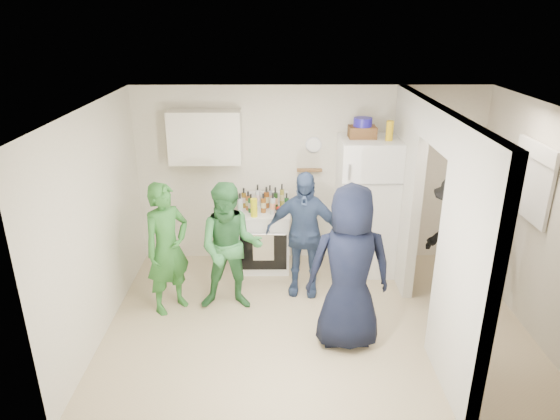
# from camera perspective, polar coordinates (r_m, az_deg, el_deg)

# --- Properties ---
(floor) EXTENTS (4.80, 4.80, 0.00)m
(floor) POSITION_cam_1_polar(r_m,az_deg,el_deg) (6.02, 4.10, -12.54)
(floor) COLOR tan
(floor) RESTS_ON ground
(wall_back) EXTENTS (4.80, 0.00, 4.80)m
(wall_back) POSITION_cam_1_polar(r_m,az_deg,el_deg) (7.01, 3.35, 3.92)
(wall_back) COLOR silver
(wall_back) RESTS_ON floor
(wall_front) EXTENTS (4.80, 0.00, 4.80)m
(wall_front) POSITION_cam_1_polar(r_m,az_deg,el_deg) (3.93, 6.46, -11.33)
(wall_front) COLOR silver
(wall_front) RESTS_ON floor
(wall_left) EXTENTS (0.00, 3.40, 3.40)m
(wall_left) POSITION_cam_1_polar(r_m,az_deg,el_deg) (5.74, -20.16, -1.52)
(wall_left) COLOR silver
(wall_left) RESTS_ON floor
(wall_right) EXTENTS (0.00, 3.40, 3.40)m
(wall_right) POSITION_cam_1_polar(r_m,az_deg,el_deg) (6.11, 27.48, -1.31)
(wall_right) COLOR silver
(wall_right) RESTS_ON floor
(ceiling) EXTENTS (4.80, 4.80, 0.00)m
(ceiling) POSITION_cam_1_polar(r_m,az_deg,el_deg) (5.07, 4.86, 11.57)
(ceiling) COLOR white
(ceiling) RESTS_ON wall_back
(partition_pier_back) EXTENTS (0.12, 1.20, 2.50)m
(partition_pier_back) POSITION_cam_1_polar(r_m,az_deg,el_deg) (6.64, 14.07, 2.26)
(partition_pier_back) COLOR silver
(partition_pier_back) RESTS_ON floor
(partition_pier_front) EXTENTS (0.12, 1.20, 2.50)m
(partition_pier_front) POSITION_cam_1_polar(r_m,az_deg,el_deg) (4.72, 20.35, -6.67)
(partition_pier_front) COLOR silver
(partition_pier_front) RESTS_ON floor
(partition_header) EXTENTS (0.12, 1.00, 0.40)m
(partition_header) POSITION_cam_1_polar(r_m,az_deg,el_deg) (5.35, 17.87, 8.97)
(partition_header) COLOR silver
(partition_header) RESTS_ON partition_pier_back
(stove) EXTENTS (0.72, 0.60, 0.86)m
(stove) POSITION_cam_1_polar(r_m,az_deg,el_deg) (6.99, -1.85, -3.32)
(stove) COLOR white
(stove) RESTS_ON floor
(upper_cabinet) EXTENTS (0.95, 0.34, 0.70)m
(upper_cabinet) POSITION_cam_1_polar(r_m,az_deg,el_deg) (6.73, -8.55, 8.26)
(upper_cabinet) COLOR silver
(upper_cabinet) RESTS_ON wall_back
(fridge) EXTENTS (0.77, 0.75, 1.87)m
(fridge) POSITION_cam_1_polar(r_m,az_deg,el_deg) (6.87, 9.76, 0.46)
(fridge) COLOR white
(fridge) RESTS_ON floor
(wicker_basket) EXTENTS (0.35, 0.25, 0.15)m
(wicker_basket) POSITION_cam_1_polar(r_m,az_deg,el_deg) (6.61, 9.37, 8.79)
(wicker_basket) COLOR brown
(wicker_basket) RESTS_ON fridge
(blue_bowl) EXTENTS (0.24, 0.24, 0.11)m
(blue_bowl) POSITION_cam_1_polar(r_m,az_deg,el_deg) (6.59, 9.44, 9.89)
(blue_bowl) COLOR #1E1698
(blue_bowl) RESTS_ON wicker_basket
(yellow_cup_stack_top) EXTENTS (0.09, 0.09, 0.25)m
(yellow_cup_stack_top) POSITION_cam_1_polar(r_m,az_deg,el_deg) (6.52, 12.42, 8.85)
(yellow_cup_stack_top) COLOR yellow
(yellow_cup_stack_top) RESTS_ON fridge
(wall_clock) EXTENTS (0.22, 0.02, 0.22)m
(wall_clock) POSITION_cam_1_polar(r_m,az_deg,el_deg) (6.88, 3.86, 7.44)
(wall_clock) COLOR white
(wall_clock) RESTS_ON wall_back
(spice_shelf) EXTENTS (0.35, 0.08, 0.03)m
(spice_shelf) POSITION_cam_1_polar(r_m,az_deg,el_deg) (6.94, 3.39, 4.58)
(spice_shelf) COLOR olive
(spice_shelf) RESTS_ON wall_back
(nook_window) EXTENTS (0.03, 0.70, 0.80)m
(nook_window) POSITION_cam_1_polar(r_m,az_deg,el_deg) (6.14, 27.14, 2.85)
(nook_window) COLOR black
(nook_window) RESTS_ON wall_right
(nook_window_frame) EXTENTS (0.04, 0.76, 0.86)m
(nook_window_frame) POSITION_cam_1_polar(r_m,az_deg,el_deg) (6.14, 27.02, 2.86)
(nook_window_frame) COLOR white
(nook_window_frame) RESTS_ON wall_right
(nook_valance) EXTENTS (0.04, 0.82, 0.18)m
(nook_valance) POSITION_cam_1_polar(r_m,az_deg,el_deg) (6.04, 27.36, 6.00)
(nook_valance) COLOR white
(nook_valance) RESTS_ON wall_right
(yellow_cup_stack_stove) EXTENTS (0.09, 0.09, 0.25)m
(yellow_cup_stack_stove) POSITION_cam_1_polar(r_m,az_deg,el_deg) (6.58, -2.99, 0.26)
(yellow_cup_stack_stove) COLOR yellow
(yellow_cup_stack_stove) RESTS_ON stove
(red_cup) EXTENTS (0.09, 0.09, 0.12)m
(red_cup) POSITION_cam_1_polar(r_m,az_deg,el_deg) (6.61, -0.03, -0.19)
(red_cup) COLOR #B3190B
(red_cup) RESTS_ON stove
(person_green_left) EXTENTS (0.69, 0.69, 1.61)m
(person_green_left) POSITION_cam_1_polar(r_m,az_deg,el_deg) (6.01, -12.75, -4.30)
(person_green_left) COLOR #2E732E
(person_green_left) RESTS_ON floor
(person_green_center) EXTENTS (0.78, 0.61, 1.59)m
(person_green_center) POSITION_cam_1_polar(r_m,az_deg,el_deg) (5.92, -5.69, -4.32)
(person_green_center) COLOR #3A8547
(person_green_center) RESTS_ON floor
(person_denim) EXTENTS (1.00, 0.55, 1.62)m
(person_denim) POSITION_cam_1_polar(r_m,az_deg,el_deg) (6.23, 2.67, -2.75)
(person_denim) COLOR navy
(person_denim) RESTS_ON floor
(person_navy) EXTENTS (0.90, 0.60, 1.81)m
(person_navy) POSITION_cam_1_polar(r_m,az_deg,el_deg) (5.26, 7.95, -6.62)
(person_navy) COLOR black
(person_navy) RESTS_ON floor
(person_nook) EXTENTS (0.82, 1.18, 1.67)m
(person_nook) POSITION_cam_1_polar(r_m,az_deg,el_deg) (6.24, 19.28, -3.72)
(person_nook) COLOR black
(person_nook) RESTS_ON floor
(bottle_a) EXTENTS (0.07, 0.07, 0.28)m
(bottle_a) POSITION_cam_1_polar(r_m,az_deg,el_deg) (6.90, -4.15, 1.40)
(bottle_a) COLOR brown
(bottle_a) RESTS_ON stove
(bottle_b) EXTENTS (0.07, 0.07, 0.26)m
(bottle_b) POSITION_cam_1_polar(r_m,az_deg,el_deg) (6.72, -3.35, 0.78)
(bottle_b) COLOR #1A4F22
(bottle_b) RESTS_ON stove
(bottle_c) EXTENTS (0.06, 0.06, 0.32)m
(bottle_c) POSITION_cam_1_polar(r_m,az_deg,el_deg) (6.91, -2.56, 1.66)
(bottle_c) COLOR #AFB6BE
(bottle_c) RESTS_ON stove
(bottle_d) EXTENTS (0.07, 0.07, 0.27)m
(bottle_d) POSITION_cam_1_polar(r_m,az_deg,el_deg) (6.71, -1.91, 0.80)
(bottle_d) COLOR brown
(bottle_d) RESTS_ON stove
(bottle_e) EXTENTS (0.06, 0.06, 0.30)m
(bottle_e) POSITION_cam_1_polar(r_m,az_deg,el_deg) (6.93, -1.16, 1.66)
(bottle_e) COLOR #9093A0
(bottle_e) RESTS_ON stove
(bottle_f) EXTENTS (0.07, 0.07, 0.32)m
(bottle_f) POSITION_cam_1_polar(r_m,az_deg,el_deg) (6.79, -0.53, 1.32)
(bottle_f) COLOR black
(bottle_f) RESTS_ON stove
(bottle_g) EXTENTS (0.06, 0.06, 0.33)m
(bottle_g) POSITION_cam_1_polar(r_m,az_deg,el_deg) (6.91, 0.23, 1.70)
(bottle_g) COLOR olive
(bottle_g) RESTS_ON stove
(bottle_h) EXTENTS (0.07, 0.07, 0.29)m
(bottle_h) POSITION_cam_1_polar(r_m,az_deg,el_deg) (6.68, -4.58, 0.74)
(bottle_h) COLOR silver
(bottle_h) RESTS_ON stove
(bottle_i) EXTENTS (0.08, 0.08, 0.30)m
(bottle_i) POSITION_cam_1_polar(r_m,az_deg,el_deg) (6.86, -1.55, 1.45)
(bottle_i) COLOR brown
(bottle_i) RESTS_ON stove
(bottle_j) EXTENTS (0.06, 0.06, 0.28)m
(bottle_j) POSITION_cam_1_polar(r_m,az_deg,el_deg) (6.69, 0.76, 0.80)
(bottle_j) COLOR #1A4C20
(bottle_j) RESTS_ON stove
(bottle_k) EXTENTS (0.07, 0.07, 0.27)m
(bottle_k) POSITION_cam_1_polar(r_m,az_deg,el_deg) (6.80, -3.65, 1.07)
(bottle_k) COLOR #974E22
(bottle_k) RESTS_ON stove
(bottle_l) EXTENTS (0.07, 0.07, 0.31)m
(bottle_l) POSITION_cam_1_polar(r_m,az_deg,el_deg) (6.63, -0.83, 0.73)
(bottle_l) COLOR #ADB7BE
(bottle_l) RESTS_ON stove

